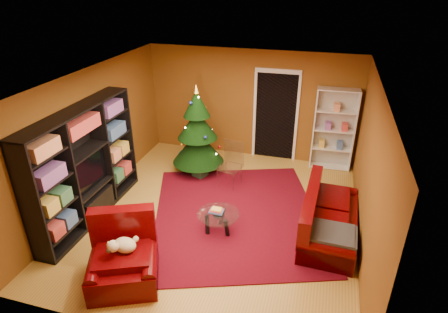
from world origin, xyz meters
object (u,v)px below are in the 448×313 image
(gift_box_green, at_px, (200,171))
(sofa, at_px, (331,214))
(rug, at_px, (237,215))
(gift_box_teal, at_px, (185,159))
(christmas_tree, at_px, (197,131))
(dog, at_px, (125,245))
(white_bookshelf, at_px, (334,130))
(coffee_table, at_px, (219,222))
(gift_box_red, at_px, (209,155))
(acrylic_chair, at_px, (230,167))
(armchair, at_px, (123,259))
(media_unit, at_px, (85,166))

(gift_box_green, xyz_separation_m, sofa, (2.84, -1.34, 0.29))
(rug, height_order, gift_box_teal, gift_box_teal)
(christmas_tree, distance_m, dog, 3.48)
(rug, height_order, white_bookshelf, white_bookshelf)
(gift_box_teal, bearing_deg, dog, -81.73)
(coffee_table, bearing_deg, gift_box_red, 111.32)
(christmas_tree, bearing_deg, acrylic_chair, -27.18)
(armchair, bearing_deg, media_unit, 112.73)
(gift_box_red, bearing_deg, sofa, -36.90)
(white_bookshelf, xyz_separation_m, armchair, (-2.80, -4.54, -0.53))
(rug, relative_size, gift_box_teal, 12.46)
(rug, height_order, gift_box_green, gift_box_green)
(media_unit, bearing_deg, acrylic_chair, 38.58)
(gift_box_green, bearing_deg, acrylic_chair, -15.85)
(media_unit, relative_size, dog, 6.85)
(dog, height_order, acrylic_chair, acrylic_chair)
(gift_box_teal, height_order, gift_box_green, gift_box_teal)
(gift_box_teal, bearing_deg, gift_box_green, -40.31)
(armchair, distance_m, dog, 0.21)
(gift_box_teal, height_order, white_bookshelf, white_bookshelf)
(gift_box_teal, height_order, sofa, sofa)
(gift_box_red, height_order, dog, dog)
(sofa, bearing_deg, acrylic_chair, 64.19)
(media_unit, xyz_separation_m, white_bookshelf, (4.22, 3.20, -0.11))
(media_unit, height_order, gift_box_green, media_unit)
(rug, height_order, coffee_table, coffee_table)
(christmas_tree, height_order, gift_box_green, christmas_tree)
(gift_box_red, bearing_deg, coffee_table, -68.68)
(gift_box_green, height_order, coffee_table, coffee_table)
(christmas_tree, height_order, dog, christmas_tree)
(rug, height_order, armchair, armchair)
(coffee_table, relative_size, acrylic_chair, 0.84)
(christmas_tree, relative_size, gift_box_red, 9.15)
(rug, bearing_deg, gift_box_red, 120.31)
(gift_box_red, distance_m, dog, 4.10)
(sofa, height_order, acrylic_chair, acrylic_chair)
(media_unit, height_order, gift_box_teal, media_unit)
(rug, height_order, sofa, sofa)
(media_unit, bearing_deg, sofa, 8.27)
(coffee_table, bearing_deg, armchair, -123.71)
(gift_box_red, xyz_separation_m, armchair, (0.03, -4.14, 0.30))
(sofa, bearing_deg, media_unit, 100.58)
(gift_box_red, bearing_deg, acrylic_chair, -52.71)
(rug, xyz_separation_m, white_bookshelf, (1.61, 2.49, 0.93))
(dog, bearing_deg, acrylic_chair, 52.21)
(acrylic_chair, bearing_deg, gift_box_green, 176.62)
(dog, distance_m, sofa, 3.43)
(white_bookshelf, relative_size, coffee_table, 2.61)
(christmas_tree, relative_size, dog, 5.15)
(dog, relative_size, acrylic_chair, 0.45)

